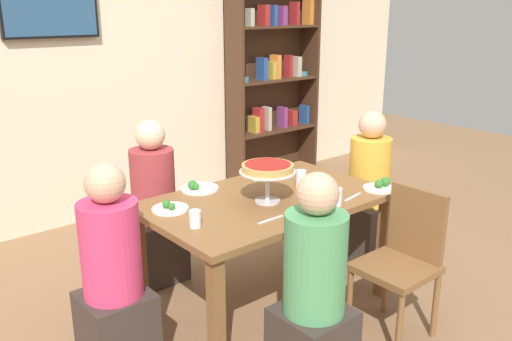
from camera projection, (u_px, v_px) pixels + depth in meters
name	position (u px, v px, depth m)	size (l,w,h in m)	color
ground_plane	(266.00, 304.00, 3.51)	(12.00, 12.00, 0.00)	#846042
rear_partition	(102.00, 62.00, 4.71)	(8.00, 0.12, 2.80)	beige
dining_table	(266.00, 212.00, 3.32)	(1.48, 0.91, 0.74)	brown
bookshelf	(271.00, 78.00, 5.79)	(1.10, 0.30, 2.21)	#422819
television	(50.00, 10.00, 4.24)	(0.77, 0.05, 0.44)	black
diner_near_left	(314.00, 303.00, 2.59)	(0.34, 0.34, 1.15)	#382D28
diner_far_left	(155.00, 214.00, 3.71)	(0.34, 0.34, 1.15)	#382D28
diner_head_west	(114.00, 287.00, 2.74)	(0.34, 0.34, 1.15)	#382D28
diner_head_east	(368.00, 198.00, 4.02)	(0.34, 0.34, 1.15)	#382D28
chair_near_right	(403.00, 256.00, 3.09)	(0.40, 0.40, 0.87)	brown
deep_dish_pizza_stand	(268.00, 170.00, 3.16)	(0.34, 0.34, 0.24)	silver
salad_plate_near_diner	(170.00, 208.00, 3.08)	(0.21, 0.21, 0.06)	white
salad_plate_far_diner	(198.00, 188.00, 3.42)	(0.24, 0.24, 0.07)	white
salad_plate_spare	(380.00, 186.00, 3.44)	(0.20, 0.20, 0.07)	white
beer_glass_amber_tall	(317.00, 193.00, 3.16)	(0.07, 0.07, 0.14)	gold
water_glass_clear_near	(301.00, 179.00, 3.47)	(0.07, 0.07, 0.11)	white
water_glass_clear_far	(195.00, 219.00, 2.84)	(0.06, 0.06, 0.09)	white
water_glass_clear_spare	(336.00, 197.00, 3.15)	(0.07, 0.07, 0.11)	white
cutlery_fork_near	(271.00, 220.00, 2.94)	(0.18, 0.02, 0.01)	silver
cutlery_knife_near	(286.00, 172.00, 3.79)	(0.18, 0.02, 0.01)	silver
cutlery_fork_far	(353.00, 197.00, 3.30)	(0.18, 0.02, 0.01)	silver
cutlery_knife_far	(264.00, 178.00, 3.66)	(0.18, 0.02, 0.01)	silver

